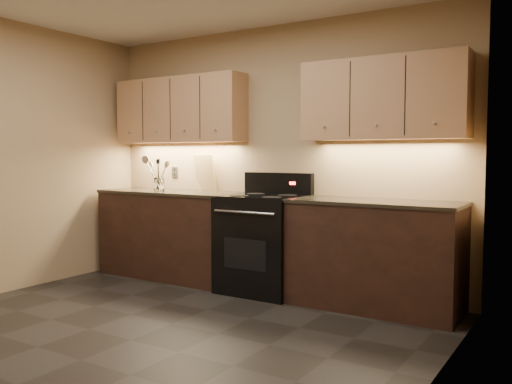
% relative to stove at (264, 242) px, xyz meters
% --- Properties ---
extents(floor, '(4.00, 4.00, 0.00)m').
position_rel_stove_xyz_m(floor, '(-0.08, -1.68, -0.48)').
color(floor, black).
rests_on(floor, ground).
extents(wall_back, '(4.00, 0.04, 2.60)m').
position_rel_stove_xyz_m(wall_back, '(-0.08, 0.32, 0.82)').
color(wall_back, '#9B7F5B').
rests_on(wall_back, ground).
extents(wall_right, '(0.04, 4.00, 2.60)m').
position_rel_stove_xyz_m(wall_right, '(1.92, -1.68, 0.82)').
color(wall_right, '#9B7F5B').
rests_on(wall_right, ground).
extents(counter_left, '(1.62, 0.62, 0.93)m').
position_rel_stove_xyz_m(counter_left, '(-1.18, 0.02, -0.01)').
color(counter_left, black).
rests_on(counter_left, ground).
extents(counter_right, '(1.46, 0.62, 0.93)m').
position_rel_stove_xyz_m(counter_right, '(1.10, 0.02, -0.01)').
color(counter_right, black).
rests_on(counter_right, ground).
extents(stove, '(0.76, 0.68, 1.14)m').
position_rel_stove_xyz_m(stove, '(0.00, 0.00, 0.00)').
color(stove, black).
rests_on(stove, ground).
extents(upper_cab_left, '(1.60, 0.30, 0.70)m').
position_rel_stove_xyz_m(upper_cab_left, '(-1.18, 0.17, 1.32)').
color(upper_cab_left, '#A87754').
rests_on(upper_cab_left, wall_back).
extents(upper_cab_right, '(1.44, 0.30, 0.70)m').
position_rel_stove_xyz_m(upper_cab_right, '(1.10, 0.17, 1.32)').
color(upper_cab_right, '#A87754').
rests_on(upper_cab_right, wall_back).
extents(outlet_plate, '(0.08, 0.01, 0.12)m').
position_rel_stove_xyz_m(outlet_plate, '(-1.38, 0.31, 0.64)').
color(outlet_plate, '#B2B5BA').
rests_on(outlet_plate, wall_back).
extents(utensil_crock, '(0.12, 0.12, 0.14)m').
position_rel_stove_xyz_m(utensil_crock, '(-1.31, -0.02, 0.52)').
color(utensil_crock, white).
rests_on(utensil_crock, counter_left).
extents(cutting_board, '(0.32, 0.15, 0.39)m').
position_rel_stove_xyz_m(cutting_board, '(-0.92, 0.28, 0.65)').
color(cutting_board, tan).
rests_on(cutting_board, counter_left).
extents(wooden_spoon, '(0.17, 0.13, 0.33)m').
position_rel_stove_xyz_m(wooden_spoon, '(-1.35, -0.02, 0.63)').
color(wooden_spoon, tan).
rests_on(wooden_spoon, utensil_crock).
extents(black_turner, '(0.16, 0.16, 0.37)m').
position_rel_stove_xyz_m(black_turner, '(-1.31, -0.03, 0.64)').
color(black_turner, black).
rests_on(black_turner, utensil_crock).
extents(steel_spatula, '(0.24, 0.14, 0.35)m').
position_rel_stove_xyz_m(steel_spatula, '(-1.29, -0.00, 0.64)').
color(steel_spatula, silver).
rests_on(steel_spatula, utensil_crock).
extents(steel_skimmer, '(0.27, 0.14, 0.39)m').
position_rel_stove_xyz_m(steel_skimmer, '(-1.28, -0.03, 0.66)').
color(steel_skimmer, silver).
rests_on(steel_skimmer, utensil_crock).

